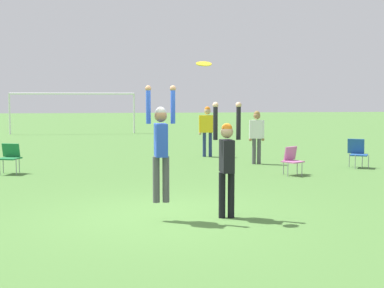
{
  "coord_description": "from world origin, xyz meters",
  "views": [
    {
      "loc": [
        -0.77,
        -9.38,
        2.16
      ],
      "look_at": [
        0.47,
        0.08,
        1.3
      ],
      "focal_mm": 50.0,
      "sensor_mm": 36.0,
      "label": 1
    }
  ],
  "objects_px": {
    "frisbee": "(204,64)",
    "camping_chair_0": "(292,158)",
    "person_spectator_near": "(257,132)",
    "person_defending": "(227,157)",
    "camping_chair_2": "(358,151)",
    "person_spectator_far": "(207,126)",
    "camping_chair_1": "(10,156)",
    "person_jumping": "(161,141)"
  },
  "relations": [
    {
      "from": "camping_chair_2",
      "to": "person_spectator_far",
      "type": "distance_m",
      "value": 5.36
    },
    {
      "from": "camping_chair_2",
      "to": "person_spectator_far",
      "type": "relative_size",
      "value": 0.48
    },
    {
      "from": "person_spectator_far",
      "to": "camping_chair_1",
      "type": "bearing_deg",
      "value": -140.3
    },
    {
      "from": "person_defending",
      "to": "person_spectator_far",
      "type": "distance_m",
      "value": 9.61
    },
    {
      "from": "person_jumping",
      "to": "person_defending",
      "type": "relative_size",
      "value": 0.98
    },
    {
      "from": "camping_chair_1",
      "to": "camping_chair_2",
      "type": "relative_size",
      "value": 0.97
    },
    {
      "from": "frisbee",
      "to": "person_spectator_far",
      "type": "bearing_deg",
      "value": 80.49
    },
    {
      "from": "person_jumping",
      "to": "person_spectator_far",
      "type": "distance_m",
      "value": 9.88
    },
    {
      "from": "person_spectator_near",
      "to": "person_spectator_far",
      "type": "xyz_separation_m",
      "value": [
        -1.23,
        2.22,
        0.09
      ]
    },
    {
      "from": "person_defending",
      "to": "camping_chair_2",
      "type": "xyz_separation_m",
      "value": [
        5.23,
        6.08,
        -0.59
      ]
    },
    {
      "from": "frisbee",
      "to": "person_defending",
      "type": "bearing_deg",
      "value": -6.21
    },
    {
      "from": "camping_chair_0",
      "to": "camping_chair_2",
      "type": "bearing_deg",
      "value": 173.09
    },
    {
      "from": "frisbee",
      "to": "camping_chair_0",
      "type": "bearing_deg",
      "value": 56.55
    },
    {
      "from": "person_defending",
      "to": "person_spectator_near",
      "type": "distance_m",
      "value": 7.7
    },
    {
      "from": "person_defending",
      "to": "person_spectator_far",
      "type": "bearing_deg",
      "value": 169.94
    },
    {
      "from": "camping_chair_1",
      "to": "camping_chair_0",
      "type": "bearing_deg",
      "value": -170.54
    },
    {
      "from": "person_jumping",
      "to": "person_spectator_far",
      "type": "relative_size",
      "value": 1.13
    },
    {
      "from": "frisbee",
      "to": "person_spectator_near",
      "type": "relative_size",
      "value": 0.16
    },
    {
      "from": "person_defending",
      "to": "frisbee",
      "type": "xyz_separation_m",
      "value": [
        -0.41,
        0.04,
        1.63
      ]
    },
    {
      "from": "camping_chair_2",
      "to": "person_defending",
      "type": "bearing_deg",
      "value": 78.74
    },
    {
      "from": "frisbee",
      "to": "person_spectator_far",
      "type": "relative_size",
      "value": 0.15
    },
    {
      "from": "frisbee",
      "to": "camping_chair_0",
      "type": "xyz_separation_m",
      "value": [
        3.18,
        4.82,
        -2.26
      ]
    },
    {
      "from": "person_spectator_near",
      "to": "person_spectator_far",
      "type": "relative_size",
      "value": 0.94
    },
    {
      "from": "person_jumping",
      "to": "camping_chair_2",
      "type": "height_order",
      "value": "person_jumping"
    },
    {
      "from": "camping_chair_0",
      "to": "person_spectator_far",
      "type": "height_order",
      "value": "person_spectator_far"
    },
    {
      "from": "person_jumping",
      "to": "camping_chair_2",
      "type": "bearing_deg",
      "value": -49.17
    },
    {
      "from": "camping_chair_2",
      "to": "camping_chair_1",
      "type": "bearing_deg",
      "value": 29.27
    },
    {
      "from": "camping_chair_1",
      "to": "camping_chair_2",
      "type": "distance_m",
      "value": 10.16
    },
    {
      "from": "person_spectator_far",
      "to": "person_spectator_near",
      "type": "bearing_deg",
      "value": -50.49
    },
    {
      "from": "person_jumping",
      "to": "camping_chair_0",
      "type": "relative_size",
      "value": 2.61
    },
    {
      "from": "camping_chair_0",
      "to": "person_jumping",
      "type": "bearing_deg",
      "value": 18.04
    },
    {
      "from": "camping_chair_0",
      "to": "camping_chair_2",
      "type": "relative_size",
      "value": 0.89
    },
    {
      "from": "person_spectator_near",
      "to": "person_jumping",
      "type": "bearing_deg",
      "value": -93.7
    },
    {
      "from": "frisbee",
      "to": "person_spectator_near",
      "type": "bearing_deg",
      "value": 68.79
    },
    {
      "from": "person_spectator_near",
      "to": "frisbee",
      "type": "bearing_deg",
      "value": -89.0
    },
    {
      "from": "person_defending",
      "to": "camping_chair_2",
      "type": "bearing_deg",
      "value": 136.3
    },
    {
      "from": "person_jumping",
      "to": "camping_chair_1",
      "type": "relative_size",
      "value": 2.42
    },
    {
      "from": "camping_chair_1",
      "to": "frisbee",
      "type": "bearing_deg",
      "value": 145.38
    },
    {
      "from": "frisbee",
      "to": "camping_chair_2",
      "type": "distance_m",
      "value": 8.55
    },
    {
      "from": "frisbee",
      "to": "camping_chair_0",
      "type": "height_order",
      "value": "frisbee"
    },
    {
      "from": "person_spectator_near",
      "to": "camping_chair_0",
      "type": "bearing_deg",
      "value": -59.4
    },
    {
      "from": "camping_chair_2",
      "to": "person_spectator_near",
      "type": "xyz_separation_m",
      "value": [
        -2.82,
        1.24,
        0.51
      ]
    }
  ]
}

